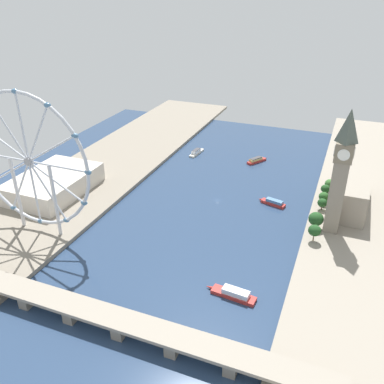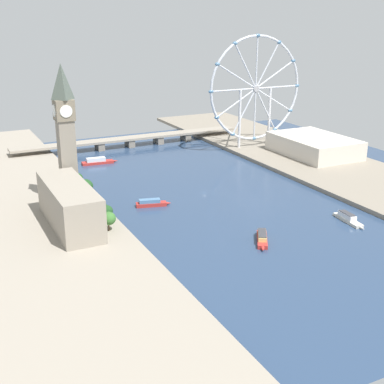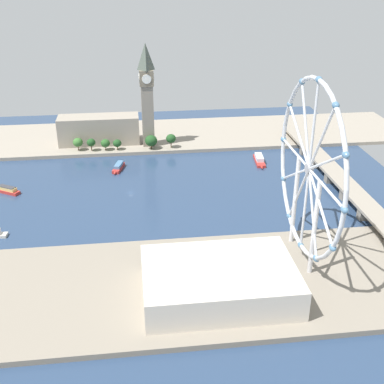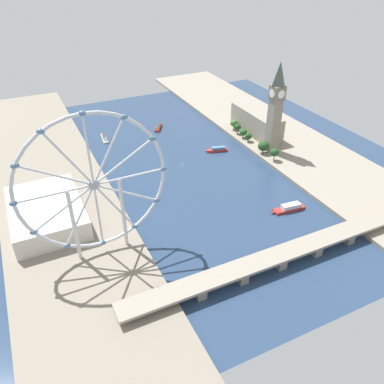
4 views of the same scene
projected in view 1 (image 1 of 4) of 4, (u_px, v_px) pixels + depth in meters
ground_plane at (217, 200)px, 335.68m from camera, size 406.52×406.52×0.00m
riverbank_left at (373, 227)px, 296.11m from camera, size 90.00×520.00×3.00m
riverbank_right at (94, 176)px, 373.85m from camera, size 90.00×520.00×3.00m
clock_tower at (341, 171)px, 269.65m from camera, size 12.52×12.52×87.52m
parliament_block at (352, 191)px, 316.92m from camera, size 22.00×70.04×24.43m
tree_row_embankment at (321, 206)px, 306.14m from camera, size 13.40×87.76×12.26m
ferris_wheel at (29, 162)px, 267.18m from camera, size 96.14×3.20×99.67m
riverside_hall at (54, 183)px, 338.68m from camera, size 50.80×74.04×15.57m
river_bridge at (122, 322)px, 207.58m from camera, size 218.52×14.89×8.80m
tour_boat_0 at (234, 294)px, 232.60m from camera, size 30.64×9.23×5.39m
tour_boat_1 at (197, 152)px, 423.39m from camera, size 7.84×27.85×5.13m
tour_boat_2 at (257, 160)px, 404.32m from camera, size 16.56×23.47×4.96m
tour_boat_3 at (273, 202)px, 327.97m from camera, size 23.20×10.23×4.76m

